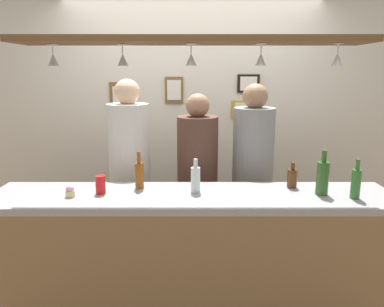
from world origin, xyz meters
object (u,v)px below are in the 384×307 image
(person_right_grey_shirt, at_px, (253,167))
(picture_frame_caricature, at_px, (123,99))
(picture_frame_crest, at_px, (174,90))
(bottle_champagne_green, at_px, (323,177))
(bottle_beer_amber_tall, at_px, (139,174))
(person_left_white_patterned_shirt, at_px, (130,164))
(drink_can, at_px, (100,185))
(picture_frame_lower_pair, at_px, (246,109))
(picture_frame_upper_small, at_px, (249,84))
(person_middle_brown_shirt, at_px, (197,173))
(bottle_beer_brown_stubby, at_px, (292,178))
(bottle_soda_clear, at_px, (195,179))
(bottle_beer_green_import, at_px, (356,183))
(cupcake, at_px, (70,191))

(person_right_grey_shirt, bearing_deg, picture_frame_caricature, 148.38)
(picture_frame_crest, bearing_deg, bottle_champagne_green, -53.59)
(person_right_grey_shirt, xyz_separation_m, bottle_beer_amber_tall, (-0.88, -0.53, 0.08))
(person_left_white_patterned_shirt, xyz_separation_m, drink_can, (-0.09, -0.65, 0.02))
(drink_can, xyz_separation_m, picture_frame_lower_pair, (1.16, 1.39, 0.36))
(picture_frame_upper_small, bearing_deg, picture_frame_lower_pair, 180.00)
(person_middle_brown_shirt, bearing_deg, bottle_beer_brown_stubby, -38.14)
(picture_frame_lower_pair, relative_size, picture_frame_upper_small, 1.36)
(picture_frame_caricature, bearing_deg, person_middle_brown_shirt, -45.00)
(bottle_beer_brown_stubby, bearing_deg, bottle_soda_clear, -171.67)
(bottle_champagne_green, distance_m, drink_can, 1.47)
(bottle_beer_brown_stubby, relative_size, picture_frame_lower_pair, 0.60)
(person_middle_brown_shirt, relative_size, picture_frame_crest, 6.40)
(person_right_grey_shirt, xyz_separation_m, drink_can, (-1.12, -0.65, 0.05))
(bottle_beer_green_import, distance_m, bottle_soda_clear, 1.03)
(person_right_grey_shirt, distance_m, cupcake, 1.49)
(picture_frame_caricature, bearing_deg, picture_frame_crest, 0.00)
(bottle_soda_clear, relative_size, picture_frame_crest, 0.88)
(bottle_champagne_green, bearing_deg, bottle_soda_clear, 176.48)
(bottle_beer_green_import, distance_m, picture_frame_lower_pair, 1.60)
(bottle_beer_green_import, height_order, bottle_beer_brown_stubby, bottle_beer_green_import)
(bottle_soda_clear, distance_m, picture_frame_crest, 1.47)
(person_middle_brown_shirt, distance_m, picture_frame_caricature, 1.19)
(bottle_champagne_green, height_order, picture_frame_upper_small, picture_frame_upper_small)
(person_left_white_patterned_shirt, xyz_separation_m, bottle_beer_green_import, (1.57, -0.74, 0.06))
(cupcake, relative_size, picture_frame_caricature, 0.23)
(person_middle_brown_shirt, xyz_separation_m, person_right_grey_shirt, (0.46, 0.00, 0.05))
(picture_frame_lower_pair, xyz_separation_m, picture_frame_upper_small, (0.02, 0.00, 0.26))
(bottle_beer_green_import, relative_size, bottle_champagne_green, 0.87)
(picture_frame_crest, bearing_deg, picture_frame_caricature, 180.00)
(picture_frame_upper_small, bearing_deg, bottle_beer_amber_tall, -126.25)
(bottle_beer_amber_tall, bearing_deg, picture_frame_lower_pair, 54.20)
(person_middle_brown_shirt, height_order, picture_frame_crest, picture_frame_crest)
(person_left_white_patterned_shirt, height_order, bottle_beer_amber_tall, person_left_white_patterned_shirt)
(bottle_beer_amber_tall, relative_size, bottle_champagne_green, 0.87)
(bottle_beer_green_import, height_order, bottle_champagne_green, bottle_champagne_green)
(drink_can, relative_size, picture_frame_crest, 0.47)
(bottle_beer_green_import, distance_m, cupcake, 1.84)
(person_left_white_patterned_shirt, xyz_separation_m, picture_frame_upper_small, (1.09, 0.74, 0.64))
(person_middle_brown_shirt, relative_size, cupcake, 21.33)
(bottle_beer_amber_tall, xyz_separation_m, picture_frame_crest, (0.19, 1.27, 0.51))
(person_left_white_patterned_shirt, distance_m, bottle_champagne_green, 1.54)
(picture_frame_lower_pair, bearing_deg, bottle_beer_amber_tall, -125.80)
(bottle_beer_green_import, xyz_separation_m, picture_frame_lower_pair, (-0.50, 1.49, 0.32))
(bottle_beer_brown_stubby, bearing_deg, person_middle_brown_shirt, 141.86)
(bottle_beer_amber_tall, xyz_separation_m, bottle_beer_brown_stubby, (1.07, 0.01, -0.03))
(person_right_grey_shirt, height_order, bottle_beer_green_import, person_right_grey_shirt)
(picture_frame_crest, distance_m, picture_frame_upper_small, 0.75)
(person_left_white_patterned_shirt, bearing_deg, bottle_beer_green_import, -25.34)
(person_left_white_patterned_shirt, height_order, person_middle_brown_shirt, person_left_white_patterned_shirt)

